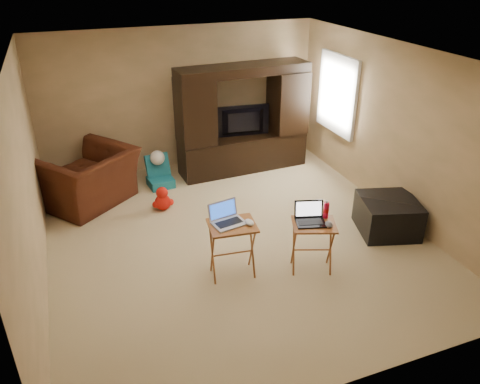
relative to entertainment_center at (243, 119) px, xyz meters
name	(u,v)px	position (x,y,z in m)	size (l,w,h in m)	color
floor	(235,236)	(-0.94, -2.12, -0.95)	(5.50, 5.50, 0.00)	beige
ceiling	(234,56)	(-0.94, -2.12, 1.55)	(5.50, 5.50, 0.00)	silver
wall_back	(181,99)	(-0.94, 0.63, 0.30)	(5.00, 5.00, 0.00)	tan
wall_front	(353,278)	(-0.94, -4.87, 0.30)	(5.00, 5.00, 0.00)	tan
wall_left	(26,185)	(-3.44, -2.12, 0.30)	(5.50, 5.50, 0.00)	tan
wall_right	(394,131)	(1.56, -2.12, 0.30)	(5.50, 5.50, 0.00)	tan
window_pane	(338,94)	(1.54, -0.57, 0.45)	(1.20, 1.20, 0.00)	white
window_frame	(337,94)	(1.52, -0.57, 0.45)	(0.06, 1.14, 1.34)	white
entertainment_center	(243,119)	(0.00, 0.00, 0.00)	(2.32, 0.58, 1.90)	black
television	(244,122)	(0.00, -0.04, -0.04)	(0.96, 0.13, 0.55)	black
recliner	(88,178)	(-2.75, -0.37, -0.52)	(1.33, 1.16, 0.86)	#451E0E
child_rocker	(160,172)	(-1.58, -0.19, -0.68)	(0.40, 0.46, 0.54)	#176A80
plush_toy	(162,198)	(-1.72, -1.00, -0.76)	(0.35, 0.29, 0.39)	red
push_toy	(250,156)	(0.16, 0.03, -0.74)	(0.56, 0.40, 0.42)	blue
ottoman	(388,216)	(1.14, -2.76, -0.70)	(0.77, 0.77, 0.50)	black
tray_table_left	(232,250)	(-1.28, -2.94, -0.59)	(0.56, 0.44, 0.72)	#9F5B26
tray_table_right	(312,247)	(-0.32, -3.19, -0.61)	(0.52, 0.41, 0.67)	#9D4B26
laptop_left	(229,215)	(-1.31, -2.91, -0.11)	(0.38, 0.31, 0.24)	#A9AAAE
laptop_right	(311,215)	(-0.36, -3.17, -0.16)	(0.35, 0.29, 0.24)	black
mouse_left	(249,222)	(-1.09, -3.01, -0.20)	(0.09, 0.15, 0.06)	silver
mouse_right	(329,224)	(-0.19, -3.31, -0.25)	(0.09, 0.14, 0.06)	#414146
water_bottle	(326,210)	(-0.12, -3.11, -0.17)	(0.07, 0.07, 0.21)	red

